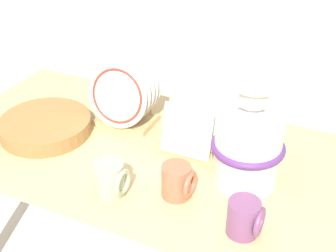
{
  "coord_description": "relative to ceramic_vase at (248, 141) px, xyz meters",
  "views": [
    {
      "loc": [
        0.53,
        -1.13,
        1.58
      ],
      "look_at": [
        0.0,
        0.0,
        0.79
      ],
      "focal_mm": 50.0,
      "sensor_mm": 36.0,
      "label": 1
    }
  ],
  "objects": [
    {
      "name": "display_table",
      "position": [
        -0.27,
        0.02,
        -0.22
      ],
      "size": [
        1.57,
        0.71,
        0.68
      ],
      "color": "tan",
      "rests_on": "ground_plane"
    },
    {
      "name": "ceramic_vase",
      "position": [
        0.0,
        0.0,
        0.0
      ],
      "size": [
        0.22,
        0.22,
        0.33
      ],
      "color": "white",
      "rests_on": "display_table"
    },
    {
      "name": "dish_rack_round_plates",
      "position": [
        -0.48,
        0.13,
        -0.03
      ],
      "size": [
        0.23,
        0.17,
        0.25
      ],
      "color": "tan",
      "rests_on": "display_table"
    },
    {
      "name": "dish_rack_square_plates",
      "position": [
        -0.2,
        0.08,
        -0.08
      ],
      "size": [
        0.2,
        0.16,
        0.19
      ],
      "color": "tan",
      "rests_on": "display_table"
    },
    {
      "name": "wicker_charger_stack",
      "position": [
        -0.71,
        -0.04,
        -0.11
      ],
      "size": [
        0.32,
        0.32,
        0.05
      ],
      "color": "olive",
      "rests_on": "display_table"
    },
    {
      "name": "mug_sage_glaze",
      "position": [
        -0.33,
        -0.23,
        -0.09
      ],
      "size": [
        0.09,
        0.09,
        0.1
      ],
      "color": "#9EB28E",
      "rests_on": "display_table"
    },
    {
      "name": "mug_terracotta_glaze",
      "position": [
        -0.15,
        -0.15,
        -0.09
      ],
      "size": [
        0.09,
        0.09,
        0.1
      ],
      "color": "#B76647",
      "rests_on": "display_table"
    },
    {
      "name": "mug_plum_glaze",
      "position": [
        0.06,
        -0.22,
        -0.09
      ],
      "size": [
        0.09,
        0.09,
        0.1
      ],
      "color": "#7A4770",
      "rests_on": "display_table"
    }
  ]
}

